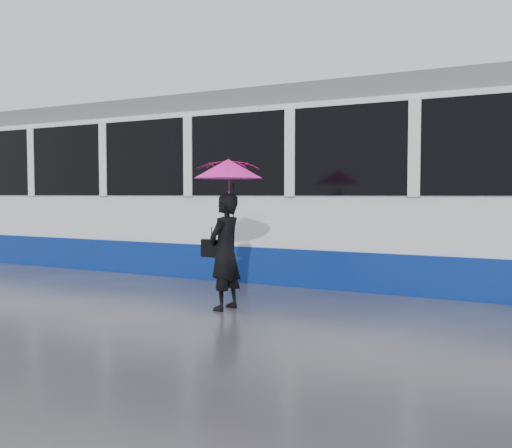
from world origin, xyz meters
The scene contains 6 objects.
ground centered at (0.00, 0.00, 0.00)m, with size 90.00×90.00×0.00m, color #2D2C32.
rails centered at (0.00, 2.50, 0.01)m, with size 34.00×1.51×0.02m.
tram centered at (1.68, 2.50, 1.64)m, with size 26.00×2.56×3.35m.
woman centered at (1.20, -0.85, 0.76)m, with size 0.56×0.37×1.53m, color black.
umbrella centered at (1.25, -0.85, 1.68)m, with size 0.97×0.97×1.03m.
handbag centered at (0.98, -0.83, 0.80)m, with size 0.28×0.14×0.42m.
Camera 1 is at (5.01, -7.26, 1.52)m, focal length 40.00 mm.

